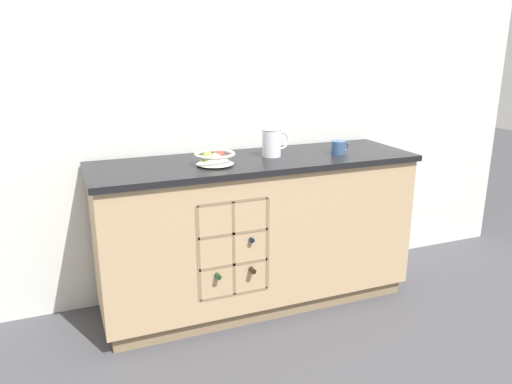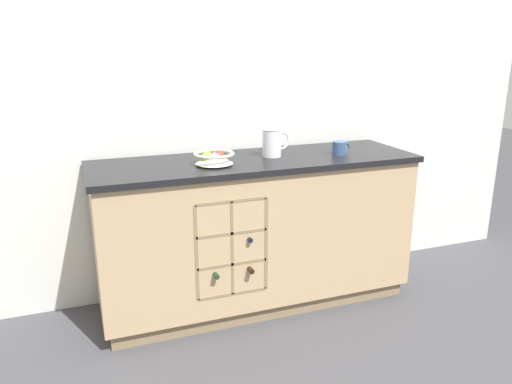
{
  "view_description": "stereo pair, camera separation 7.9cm",
  "coord_description": "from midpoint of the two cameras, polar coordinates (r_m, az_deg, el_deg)",
  "views": [
    {
      "loc": [
        -1.07,
        -2.65,
        1.57
      ],
      "look_at": [
        0.0,
        0.0,
        0.73
      ],
      "focal_mm": 35.0,
      "sensor_mm": 36.0,
      "label": 1
    },
    {
      "loc": [
        -1.0,
        -2.68,
        1.57
      ],
      "look_at": [
        0.0,
        0.0,
        0.73
      ],
      "focal_mm": 35.0,
      "sensor_mm": 36.0,
      "label": 2
    }
  ],
  "objects": [
    {
      "name": "kitchen_island",
      "position": [
        3.06,
        -0.77,
        -4.57
      ],
      "size": [
        1.93,
        0.62,
        0.93
      ],
      "color": "#8B7354",
      "rests_on": "ground_plane"
    },
    {
      "name": "ground_plane",
      "position": [
        3.26,
        -0.71,
        -12.31
      ],
      "size": [
        14.0,
        14.0,
        0.0
      ],
      "primitive_type": "plane",
      "color": "#424247"
    },
    {
      "name": "ceramic_mug",
      "position": [
        3.09,
        8.7,
        5.05
      ],
      "size": [
        0.12,
        0.08,
        0.08
      ],
      "color": "#385684",
      "rests_on": "kitchen_island"
    },
    {
      "name": "back_wall",
      "position": [
        3.2,
        -3.09,
        11.14
      ],
      "size": [
        4.4,
        0.06,
        2.55
      ],
      "primitive_type": "cube",
      "color": "silver",
      "rests_on": "ground_plane"
    },
    {
      "name": "fruit_bowl",
      "position": [
        2.77,
        -5.57,
        3.96
      ],
      "size": [
        0.23,
        0.23,
        0.08
      ],
      "color": "silver",
      "rests_on": "kitchen_island"
    },
    {
      "name": "white_pitcher",
      "position": [
        2.98,
        1.1,
        5.76
      ],
      "size": [
        0.17,
        0.12,
        0.17
      ],
      "color": "white",
      "rests_on": "kitchen_island"
    }
  ]
}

